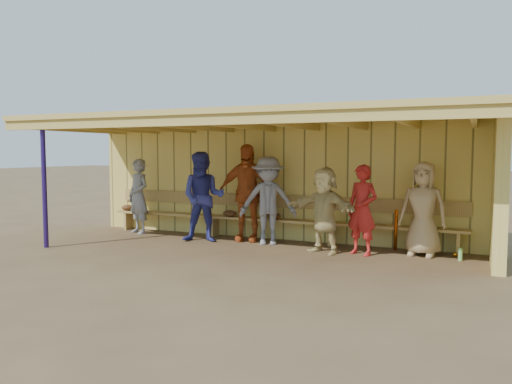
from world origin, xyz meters
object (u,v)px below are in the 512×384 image
player_a (138,196)px  player_f (324,210)px  player_h (423,209)px  player_c (203,197)px  player_d (246,193)px  player_g (362,210)px  player_e (268,201)px  bench (271,215)px

player_a → player_f: bearing=15.6°
player_h → player_c: bearing=-167.6°
player_a → player_d: bearing=23.7°
player_f → player_c: bearing=-161.2°
player_a → player_g: size_ratio=1.04×
player_a → player_e: size_ratio=0.96×
player_e → player_f: player_e is taller
player_c → player_h: 4.22m
player_f → bench: size_ratio=0.21×
player_c → player_g: (3.21, 0.01, -0.11)m
player_f → player_e: bearing=-175.5°
player_h → player_f: bearing=-157.0°
player_f → player_h: player_h is taller
player_g → player_h: bearing=39.8°
player_c → player_g: size_ratio=1.14×
player_e → player_f: (1.25, -0.37, -0.08)m
player_c → player_g: bearing=-18.6°
player_d → bench: player_d is taller
player_d → player_g: player_d is taller
player_d → player_f: bearing=-28.3°
player_a → player_c: (1.84, -0.32, 0.08)m
player_h → player_g: bearing=-153.2°
player_a → bench: size_ratio=0.22×
player_c → player_g: 3.21m
player_d → player_f: player_d is taller
player_c → player_d: player_d is taller
player_c → player_f: 2.56m
player_a → player_h: bearing=21.4°
player_e → player_g: player_e is taller
player_a → player_e: 3.15m
player_a → player_c: 1.87m
bench → player_h: bearing=-7.4°
player_a → player_f: (4.40, -0.42, -0.05)m
player_c → player_h: size_ratio=1.10×
player_d → player_f: size_ratio=1.27×
player_e → player_f: size_ratio=1.11×
player_c → player_e: size_ratio=1.05×
player_a → player_h: size_ratio=1.01×
player_d → player_c: bearing=-161.3°
player_e → player_h: bearing=-21.5°
player_e → bench: size_ratio=0.23×
player_a → player_g: player_a is taller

